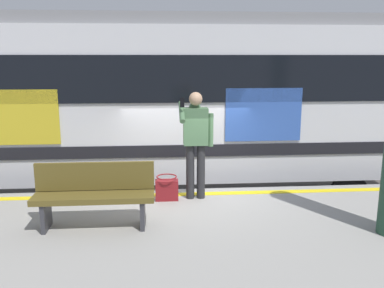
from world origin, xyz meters
The scene contains 8 objects.
ground_plane centered at (0.00, 0.00, 0.00)m, with size 24.60×24.60×0.00m, color #4C4742.
safety_line centered at (0.00, 0.30, 1.12)m, with size 12.56×0.16×0.01m, color yellow.
track_rail_near centered at (0.00, -1.48, 0.08)m, with size 16.67×0.08×0.16m, color slate.
track_rail_far centered at (0.00, -2.92, 0.08)m, with size 16.67×0.08×0.16m, color slate.
train_carriage centered at (0.81, -2.20, 2.61)m, with size 13.42×2.88×4.15m.
passenger centered at (-0.09, 0.48, 2.18)m, with size 0.57×0.55×1.80m.
handbag centered at (0.40, 0.55, 1.31)m, with size 0.38×0.34×0.41m.
bench centered at (1.43, 1.56, 1.61)m, with size 1.67×0.44×0.90m.
Camera 1 is at (0.49, 7.16, 3.47)m, focal length 38.61 mm.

